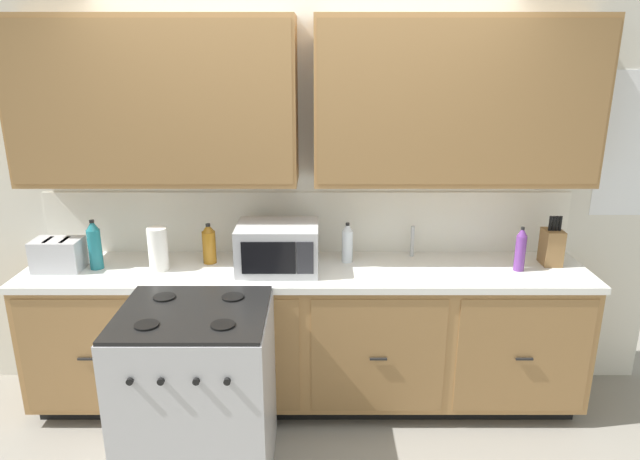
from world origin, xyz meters
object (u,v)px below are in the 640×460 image
Objects in this scene: bottle_clear at (349,243)px; bottle_amber at (211,244)px; toaster at (61,254)px; bottle_violet at (523,250)px; knife_block at (554,247)px; paper_towel_roll at (160,249)px; microwave at (280,247)px; stove_range at (200,392)px; bottle_teal at (97,245)px.

bottle_amber is (-0.85, -0.02, -0.00)m from bottle_clear.
toaster is 2.75m from bottle_violet.
toaster is 2.98m from knife_block.
knife_block is 1.23× the size of bottle_clear.
knife_block is at bearing 2.19° from paper_towel_roll.
paper_towel_roll is 0.96× the size of bottle_violet.
microwave is 0.44m from bottle_clear.
stove_range is 1.12m from bottle_teal.
bottle_amber is (0.67, 0.10, -0.03)m from bottle_teal.
bottle_teal is (-0.38, 0.02, 0.02)m from paper_towel_roll.
bottle_amber is at bearing 22.69° from paper_towel_roll.
microwave is 1.67m from knife_block.
bottle_teal reaches higher than paper_towel_roll.
bottle_clear reaches higher than toaster.
knife_block reaches higher than stove_range.
bottle_clear is (1.13, 0.14, -0.01)m from paper_towel_roll.
bottle_amber is (-0.04, 0.72, 0.58)m from stove_range.
bottle_violet reaches higher than paper_towel_roll.
bottle_teal reaches higher than bottle_amber.
paper_towel_roll is 0.31m from bottle_amber.
bottle_teal is at bearing -171.69° from bottle_amber.
bottle_teal reaches higher than toaster.
bottle_violet is (1.44, -0.01, -0.01)m from microwave.
knife_block reaches higher than toaster.
knife_block is 2.77m from bottle_teal.
stove_range is at bearing -33.10° from toaster.
stove_range is 1.98× the size of microwave.
bottle_amber reaches higher than toaster.
toaster is (-1.31, -0.00, -0.04)m from microwave.
bottle_clear is at bearing 1.17° from bottle_amber.
stove_range is 3.13× the size of bottle_teal.
bottle_teal is 0.67m from bottle_amber.
bottle_amber is (-0.43, 0.12, -0.02)m from microwave.
bottle_violet is 1.08× the size of bottle_amber.
bottle_clear reaches higher than stove_range.
microwave is 1.85× the size of paper_towel_roll.
paper_towel_roll is 0.86× the size of bottle_teal.
toaster is at bearing -178.20° from knife_block.
stove_range is at bearing -122.77° from microwave.
bottle_amber is (-1.87, 0.13, -0.01)m from bottle_violet.
bottle_teal is at bearing 6.24° from toaster.
bottle_clear is (-1.25, 0.04, 0.01)m from knife_block.
knife_block is 1.14× the size of bottle_violet.
bottle_violet is 1.08× the size of bottle_clear.
paper_towel_roll is at bearing 0.28° from toaster.
stove_range is 2.25m from knife_block.
toaster is 0.92× the size of bottle_teal.
paper_towel_roll is (0.60, 0.00, 0.03)m from toaster.
bottle_amber reaches higher than stove_range.
bottle_amber is at bearing 93.44° from stove_range.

